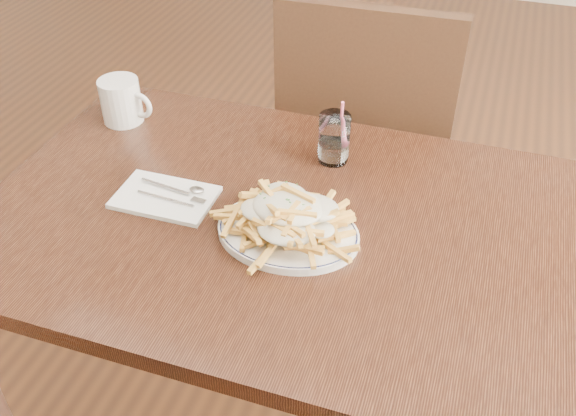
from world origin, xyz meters
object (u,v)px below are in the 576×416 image
(water_glass, at_px, (334,141))
(loaded_fries, at_px, (288,212))
(chair_far, at_px, (366,140))
(fries_plate, at_px, (288,232))
(table, at_px, (277,244))
(coffee_mug, at_px, (122,101))

(water_glass, bearing_deg, loaded_fries, -92.51)
(chair_far, bearing_deg, fries_plate, -91.23)
(loaded_fries, bearing_deg, water_glass, 87.49)
(table, xyz_separation_m, coffee_mug, (-0.48, 0.23, 0.13))
(table, relative_size, water_glass, 7.85)
(chair_far, relative_size, water_glass, 6.57)
(fries_plate, relative_size, loaded_fries, 1.01)
(chair_far, bearing_deg, table, -95.32)
(water_glass, bearing_deg, table, -103.52)
(loaded_fries, relative_size, coffee_mug, 2.23)
(table, distance_m, fries_plate, 0.11)
(table, relative_size, fries_plate, 3.87)
(table, distance_m, loaded_fries, 0.15)
(table, distance_m, chair_far, 0.63)
(fries_plate, xyz_separation_m, loaded_fries, (0.00, -0.00, 0.05))
(coffee_mug, bearing_deg, chair_far, 35.71)
(table, bearing_deg, coffee_mug, 154.05)
(chair_far, relative_size, fries_plate, 3.24)
(table, height_order, loaded_fries, loaded_fries)
(fries_plate, bearing_deg, table, 128.92)
(chair_far, xyz_separation_m, water_glass, (-0.00, -0.38, 0.23))
(fries_plate, xyz_separation_m, coffee_mug, (-0.52, 0.28, 0.04))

